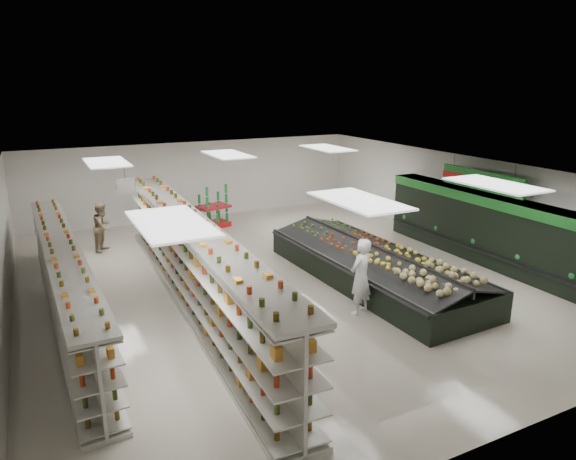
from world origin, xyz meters
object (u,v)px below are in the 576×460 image
gondola_left (66,285)px  produce_island (372,264)px  gondola_center (192,266)px  shopper_main (361,277)px  soda_endcap (213,208)px  shopper_background (103,227)px

gondola_left → produce_island: bearing=-11.7°
gondola_center → produce_island: 5.15m
gondola_left → shopper_main: bearing=-26.7°
soda_endcap → produce_island: bearing=-73.8°
gondola_center → shopper_main: (3.53, -2.43, -0.06)m
gondola_center → soda_endcap: 7.39m
produce_island → shopper_main: shopper_main is taller
gondola_left → soda_endcap: gondola_left is taller
gondola_center → soda_endcap: (2.84, 6.82, -0.27)m
gondola_center → shopper_background: (-1.47, 5.63, -0.18)m
soda_endcap → shopper_main: (0.69, -9.24, 0.22)m
produce_island → shopper_background: 9.16m
gondola_left → shopper_main: (6.51, -3.03, 0.13)m
shopper_main → shopper_background: size_ratio=1.15×
gondola_left → produce_island: gondola_left is taller
gondola_center → shopper_background: gondola_center is taller
gondola_left → gondola_center: 3.05m
soda_endcap → shopper_background: 4.47m
gondola_center → soda_endcap: gondola_center is taller
produce_island → soda_endcap: 7.93m
shopper_main → shopper_background: (-5.00, 8.05, -0.13)m
gondola_left → shopper_background: gondola_left is taller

